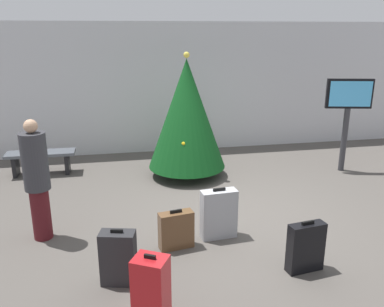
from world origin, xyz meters
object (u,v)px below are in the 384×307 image
at_px(suitcase_2, 151,290).
at_px(suitcase_4, 219,214).
at_px(suitcase_3, 118,258).
at_px(traveller_0, 37,178).
at_px(flight_info_kiosk, 348,107).
at_px(suitcase_0, 176,230).
at_px(holiday_tree, 187,114).
at_px(waiting_bench, 41,158).
at_px(suitcase_1, 306,247).

height_order(suitcase_2, suitcase_4, suitcase_2).
distance_m(suitcase_3, suitcase_4, 1.67).
relative_size(traveller_0, suitcase_4, 2.31).
xyz_separation_m(flight_info_kiosk, suitcase_0, (-3.97, -2.49, -1.11)).
bearing_deg(suitcase_2, suitcase_0, 71.24).
relative_size(suitcase_0, suitcase_4, 0.75).
xyz_separation_m(holiday_tree, waiting_bench, (-2.95, 0.66, -0.94)).
bearing_deg(holiday_tree, suitcase_1, -77.26).
relative_size(traveller_0, suitcase_1, 2.59).
relative_size(flight_info_kiosk, traveller_0, 1.11).
bearing_deg(holiday_tree, suitcase_4, -90.31).
xyz_separation_m(traveller_0, suitcase_1, (3.34, -1.49, -0.60)).
height_order(waiting_bench, suitcase_4, suitcase_4).
bearing_deg(waiting_bench, suitcase_3, -70.08).
xyz_separation_m(holiday_tree, suitcase_3, (-1.45, -3.48, -0.96)).
bearing_deg(suitcase_2, flight_info_kiosk, 41.18).
relative_size(waiting_bench, suitcase_1, 2.02).
bearing_deg(suitcase_3, traveller_0, 128.95).
bearing_deg(suitcase_3, flight_info_kiosk, 33.58).
relative_size(waiting_bench, suitcase_4, 1.80).
relative_size(suitcase_0, suitcase_3, 0.81).
bearing_deg(suitcase_2, traveller_0, 124.02).
xyz_separation_m(holiday_tree, suitcase_4, (-0.01, -2.63, -0.93)).
xyz_separation_m(waiting_bench, suitcase_2, (1.82, -4.86, 0.01)).
xyz_separation_m(suitcase_1, suitcase_4, (-0.84, 1.03, 0.04)).
bearing_deg(suitcase_3, suitcase_1, -4.52).
distance_m(waiting_bench, suitcase_4, 4.41).
xyz_separation_m(waiting_bench, suitcase_3, (1.50, -4.14, -0.02)).
distance_m(holiday_tree, suitcase_3, 3.89).
bearing_deg(suitcase_4, suitcase_3, -149.40).
bearing_deg(suitcase_1, suitcase_0, 150.29).
relative_size(waiting_bench, suitcase_0, 2.41).
relative_size(traveller_0, suitcase_0, 3.09).
relative_size(suitcase_1, suitcase_4, 0.89).
bearing_deg(waiting_bench, flight_info_kiosk, -8.85).
distance_m(flight_info_kiosk, suitcase_4, 4.17).
distance_m(waiting_bench, traveller_0, 2.91).
relative_size(suitcase_2, suitcase_3, 1.10).
xyz_separation_m(suitcase_2, suitcase_3, (-0.32, 0.73, -0.03)).
bearing_deg(suitcase_4, traveller_0, 169.55).
bearing_deg(suitcase_0, suitcase_4, 15.62).
bearing_deg(suitcase_1, holiday_tree, 102.74).
distance_m(waiting_bench, suitcase_1, 5.74).
distance_m(traveller_0, suitcase_2, 2.52).
xyz_separation_m(waiting_bench, suitcase_1, (3.78, -4.32, -0.04)).
distance_m(traveller_0, suitcase_1, 3.71).
height_order(suitcase_0, suitcase_3, suitcase_3).
bearing_deg(suitcase_2, waiting_bench, 110.47).
bearing_deg(suitcase_3, suitcase_2, -66.51).
relative_size(suitcase_1, suitcase_2, 0.88).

